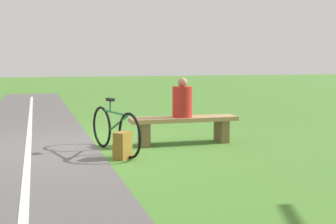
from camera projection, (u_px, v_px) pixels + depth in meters
ground_plane at (78, 147)px, 7.66m from camera, size 80.00×80.00×0.00m
bench at (184, 125)px, 7.94m from camera, size 2.08×0.55×0.51m
person_seated at (182, 101)px, 7.88m from camera, size 0.39×0.39×0.75m
bicycle at (115, 130)px, 7.16m from camera, size 0.53×1.79×0.93m
backpack at (122, 146)px, 6.71m from camera, size 0.33×0.34×0.43m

